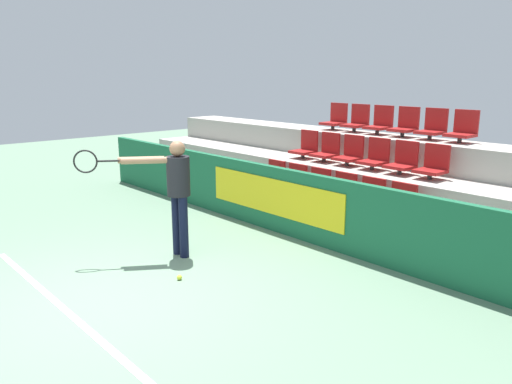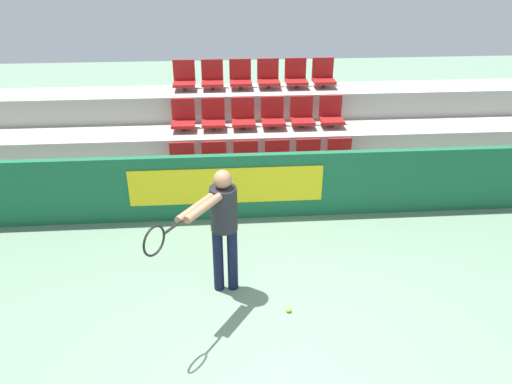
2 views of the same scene
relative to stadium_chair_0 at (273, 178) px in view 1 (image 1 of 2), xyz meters
name	(u,v)px [view 1 (image 1 of 2)]	position (x,y,z in m)	size (l,w,h in m)	color
ground_plane	(102,302)	(1.33, -4.02, -0.70)	(30.00, 30.00, 0.00)	slate
court_baseline	(68,312)	(1.33, -4.42, -0.70)	(4.90, 0.08, 0.01)	white
barrier_wall	(302,206)	(1.32, -0.64, -0.16)	(11.99, 0.14, 1.09)	#19603D
bleacher_tier_front	(323,218)	(1.33, -0.12, -0.46)	(11.59, 0.88, 0.49)	#ADA89E
bleacher_tier_middle	(356,195)	(1.33, 0.76, -0.21)	(11.59, 0.88, 0.98)	#ADA89E
bleacher_tier_back	(386,175)	(1.33, 1.63, 0.03)	(11.59, 0.88, 1.46)	#ADA89E
stadium_chair_0	(273,178)	(0.00, 0.00, 0.00)	(0.41, 0.40, 0.53)	#333333
stadium_chair_1	(294,182)	(0.53, 0.00, 0.00)	(0.41, 0.40, 0.53)	#333333
stadium_chair_2	(317,187)	(1.06, 0.00, 0.00)	(0.41, 0.40, 0.53)	#333333
stadium_chair_3	(342,193)	(1.60, 0.00, 0.00)	(0.41, 0.40, 0.53)	#333333
stadium_chair_4	(369,199)	(2.13, 0.00, 0.00)	(0.41, 0.40, 0.53)	#333333
stadium_chair_5	(400,205)	(2.66, 0.00, 0.00)	(0.41, 0.40, 0.53)	#333333
stadium_chair_6	(306,147)	(0.00, 0.88, 0.49)	(0.41, 0.40, 0.53)	#333333
stadium_chair_7	(327,150)	(0.53, 0.88, 0.49)	(0.41, 0.40, 0.53)	#333333
stadium_chair_8	(350,153)	(1.06, 0.88, 0.49)	(0.41, 0.40, 0.53)	#333333
stadium_chair_9	(375,157)	(1.60, 0.88, 0.49)	(0.41, 0.40, 0.53)	#333333
stadium_chair_10	(403,161)	(2.13, 0.88, 0.49)	(0.41, 0.40, 0.53)	#333333
stadium_chair_11	(433,165)	(2.66, 0.88, 0.49)	(0.41, 0.40, 0.53)	#333333
stadium_chair_12	(335,119)	(0.00, 1.75, 0.98)	(0.41, 0.40, 0.53)	#333333
stadium_chair_13	(357,121)	(0.53, 1.75, 0.98)	(0.41, 0.40, 0.53)	#333333
stadium_chair_14	(380,123)	(1.06, 1.75, 0.98)	(0.41, 0.40, 0.53)	#333333
stadium_chair_15	(405,125)	(1.60, 1.75, 0.98)	(0.41, 0.40, 0.53)	#333333
stadium_chair_16	(433,127)	(2.13, 1.75, 0.98)	(0.41, 0.40, 0.53)	#333333
stadium_chair_17	(463,130)	(2.66, 1.75, 0.98)	(0.41, 0.40, 0.53)	#333333
tennis_player	(173,185)	(0.62, -2.54, 0.34)	(0.95, 1.33, 1.67)	black
tennis_ball	(179,277)	(1.40, -3.00, -0.67)	(0.07, 0.07, 0.07)	#CCDB33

